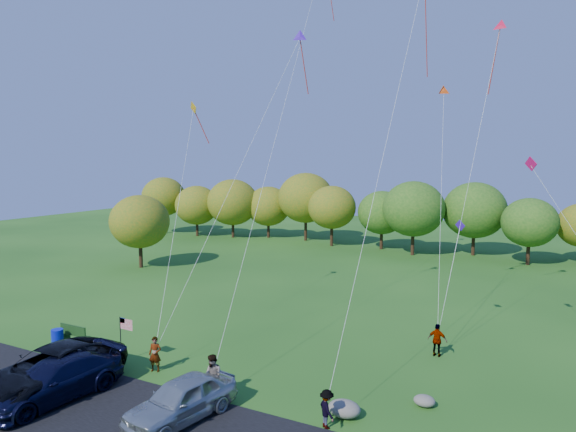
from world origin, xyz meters
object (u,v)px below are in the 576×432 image
object	(u,v)px
minivan_dark	(51,370)
minivan_silver	(181,399)
flyer_d	(437,340)
minivan_navy	(55,380)
trash_barrel	(57,338)
flyer_a	(155,354)
flyer_b	(213,377)
flyer_c	(327,409)
park_bench	(74,333)

from	to	relation	value
minivan_dark	minivan_silver	size ratio (longest dim) A/B	1.40
flyer_d	minivan_navy	bearing A→B (deg)	47.01
trash_barrel	flyer_a	bearing A→B (deg)	-0.32
minivan_navy	flyer_a	xyz separation A→B (m)	(1.69, 4.30, -0.06)
flyer_a	flyer_b	size ratio (longest dim) A/B	0.90
minivan_dark	flyer_c	distance (m)	12.39
minivan_silver	trash_barrel	size ratio (longest dim) A/B	5.09
flyer_c	park_bench	xyz separation A→B (m)	(-16.17, 1.78, -0.19)
minivan_navy	flyer_d	bearing A→B (deg)	50.72
flyer_d	trash_barrel	xyz separation A→B (m)	(-18.88, -8.30, -0.39)
trash_barrel	flyer_b	bearing A→B (deg)	-5.24
park_bench	minivan_dark	bearing A→B (deg)	-49.06
minivan_navy	flyer_c	size ratio (longest dim) A/B	3.90
minivan_dark	minivan_navy	bearing A→B (deg)	-29.90
minivan_silver	flyer_a	distance (m)	5.29
flyer_a	park_bench	distance (m)	6.71
flyer_b	park_bench	size ratio (longest dim) A/B	0.98
minivan_navy	park_bench	bearing A→B (deg)	141.80
minivan_navy	minivan_silver	size ratio (longest dim) A/B	1.21
minivan_silver	flyer_c	xyz separation A→B (m)	(5.29, 2.19, -0.13)
minivan_dark	flyer_b	bearing A→B (deg)	21.01
flyer_a	flyer_c	bearing A→B (deg)	-24.90
minivan_silver	minivan_dark	bearing A→B (deg)	-164.30
flyer_c	flyer_d	xyz separation A→B (m)	(2.25, 9.34, 0.11)
flyer_c	trash_barrel	world-z (taller)	flyer_c
park_bench	flyer_d	bearing A→B (deg)	21.69
minivan_silver	park_bench	world-z (taller)	minivan_silver
flyer_a	minivan_silver	bearing A→B (deg)	-55.87
minivan_navy	flyer_a	bearing A→B (deg)	76.05
flyer_b	flyer_d	xyz separation A→B (m)	(7.62, 9.34, -0.09)
minivan_navy	flyer_b	xyz separation A→B (m)	(5.84, 3.31, 0.03)
flyer_d	park_bench	size ratio (longest dim) A/B	0.89
flyer_a	trash_barrel	size ratio (longest dim) A/B	1.79
flyer_d	trash_barrel	size ratio (longest dim) A/B	1.81
minivan_silver	flyer_b	bearing A→B (deg)	102.15
minivan_dark	trash_barrel	bearing A→B (deg)	137.43
flyer_c	park_bench	size ratio (longest dim) A/B	0.78
flyer_c	flyer_b	bearing A→B (deg)	42.50
park_bench	trash_barrel	xyz separation A→B (m)	(-0.45, -0.75, -0.09)
minivan_dark	flyer_c	xyz separation A→B (m)	(12.06, 2.86, -0.25)
flyer_b	flyer_d	size ratio (longest dim) A/B	1.10
minivan_silver	flyer_c	size ratio (longest dim) A/B	3.22
minivan_navy	flyer_c	bearing A→B (deg)	23.95
flyer_d	park_bench	distance (m)	19.91
flyer_c	flyer_d	size ratio (longest dim) A/B	0.87
flyer_b	minivan_navy	bearing A→B (deg)	-119.22
minivan_navy	trash_barrel	world-z (taller)	minivan_navy
flyer_a	trash_barrel	xyz separation A→B (m)	(-7.11, 0.04, -0.38)
flyer_d	trash_barrel	distance (m)	20.63
flyer_a	minivan_dark	bearing A→B (deg)	-142.36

